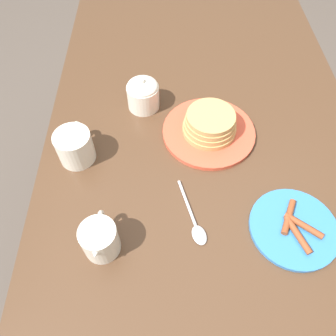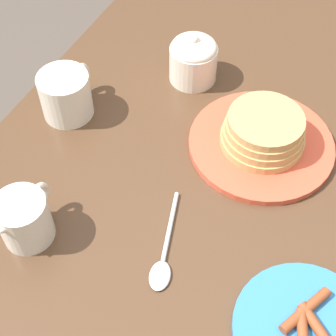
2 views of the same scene
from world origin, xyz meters
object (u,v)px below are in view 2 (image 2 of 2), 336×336
object	(u,v)px
pancake_plate	(263,136)
coffee_mug	(67,94)
side_plate_bacon	(306,331)
spoon	(163,258)
creamer_pitcher	(24,219)
sugar_bowl	(193,59)

from	to	relation	value
pancake_plate	coffee_mug	distance (m)	0.34
pancake_plate	side_plate_bacon	bearing A→B (deg)	-150.26
coffee_mug	spoon	world-z (taller)	coffee_mug
coffee_mug	side_plate_bacon	bearing A→B (deg)	-113.07
creamer_pitcher	coffee_mug	bearing A→B (deg)	18.91
creamer_pitcher	spoon	world-z (taller)	creamer_pitcher
sugar_bowl	coffee_mug	bearing A→B (deg)	137.27
sugar_bowl	creamer_pitcher	bearing A→B (deg)	169.34
creamer_pitcher	spoon	size ratio (longest dim) A/B	0.68
creamer_pitcher	sugar_bowl	distance (m)	0.42
side_plate_bacon	spoon	xyz separation A→B (m)	(0.02, 0.21, -0.00)
coffee_mug	spoon	size ratio (longest dim) A/B	0.72
pancake_plate	creamer_pitcher	xyz separation A→B (m)	(-0.31, 0.25, 0.02)
sugar_bowl	spoon	world-z (taller)	sugar_bowl
side_plate_bacon	coffee_mug	bearing A→B (deg)	66.93
pancake_plate	creamer_pitcher	bearing A→B (deg)	140.95
side_plate_bacon	coffee_mug	size ratio (longest dim) A/B	1.62
coffee_mug	pancake_plate	bearing A→B (deg)	-78.56
creamer_pitcher	spoon	xyz separation A→B (m)	(0.05, -0.20, -0.04)
coffee_mug	sugar_bowl	distance (m)	0.24
side_plate_bacon	creamer_pitcher	distance (m)	0.41
sugar_bowl	spoon	xyz separation A→B (m)	(-0.37, -0.12, -0.04)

